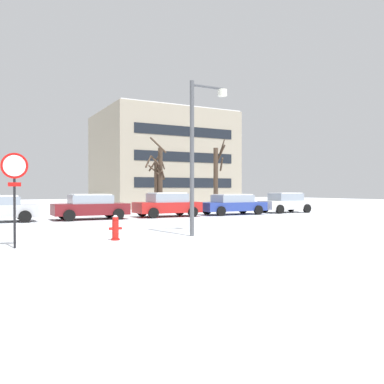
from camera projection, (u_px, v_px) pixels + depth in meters
name	position (u px, v px, depth m)	size (l,w,h in m)	color
ground_plane	(72.00, 236.00, 14.97)	(120.00, 120.00, 0.00)	white
road_surface	(56.00, 229.00, 17.83)	(80.00, 8.48, 0.00)	silver
stop_sign	(14.00, 181.00, 11.91)	(0.75, 0.17, 2.80)	black
fire_hydrant	(115.00, 228.00, 13.78)	(0.44, 0.30, 0.85)	red
street_lamp	(198.00, 142.00, 15.14)	(1.59, 0.36, 5.76)	#4C4F54
parked_car_maroon	(91.00, 206.00, 23.40)	(4.24, 2.16, 1.47)	maroon
parked_car_red	(167.00, 205.00, 25.71)	(4.12, 2.20, 1.53)	red
parked_car_blue	(232.00, 204.00, 27.90)	(4.62, 2.15, 1.41)	#283D93
parked_car_white	(286.00, 203.00, 30.33)	(3.95, 2.04, 1.49)	white
tree_far_left	(157.00, 185.00, 29.30)	(1.67, 1.66, 4.50)	#423326
tree_far_right	(160.00, 177.00, 29.09)	(1.38, 1.63, 5.45)	#423326
tree_far_mid	(216.00, 177.00, 32.44)	(0.93, 1.42, 5.73)	#423326
building_far_right	(162.00, 160.00, 41.93)	(12.48, 10.93, 9.52)	#9E937F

